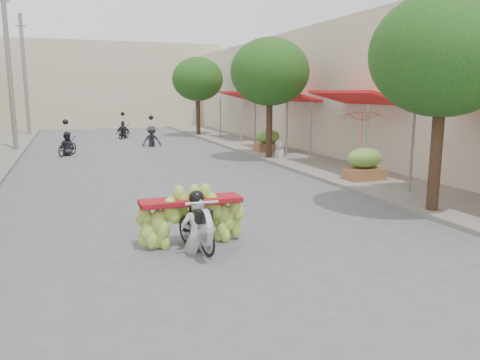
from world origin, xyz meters
name	(u,v)px	position (x,y,z in m)	size (l,w,h in m)	color
ground	(317,327)	(0.00, 0.00, 0.00)	(120.00, 120.00, 0.00)	#5B5B60
sidewalk_right	(291,154)	(7.00, 15.00, 0.06)	(4.00, 60.00, 0.12)	gray
shophouse_row_right	(396,91)	(11.99, 14.00, 3.00)	(9.77, 40.00, 6.00)	beige
far_building	(101,86)	(0.00, 38.00, 3.50)	(20.00, 6.00, 7.00)	beige
utility_pole_far	(9,70)	(-5.40, 21.00, 4.03)	(0.60, 0.24, 8.00)	slate
utility_pole_back	(25,76)	(-5.40, 30.00, 4.03)	(0.60, 0.24, 8.00)	slate
street_tree_near	(444,55)	(5.40, 4.00, 3.78)	(3.40, 3.40, 5.25)	#3A2719
street_tree_mid	(270,72)	(5.40, 14.00, 3.78)	(3.40, 3.40, 5.25)	#3A2719
street_tree_far	(198,79)	(5.40, 26.00, 3.78)	(3.40, 3.40, 5.25)	#3A2719
produce_crate_mid	(364,161)	(6.20, 8.00, 0.71)	(1.20, 0.88, 1.16)	brown
produce_crate_far	(268,139)	(6.20, 16.00, 0.71)	(1.20, 0.88, 1.16)	brown
banana_motorbike	(194,214)	(-0.69, 3.55, 0.67)	(2.20, 1.76, 1.94)	black
market_umbrella	(364,109)	(6.12, 8.07, 2.40)	(1.99, 1.99, 1.61)	#B53418
pedestrian	(280,140)	(5.90, 13.97, 0.88)	(0.87, 0.77, 1.51)	silver
bg_motorbike_a	(67,140)	(-2.98, 18.54, 0.76)	(1.22, 1.63, 1.95)	black
bg_motorbike_b	(151,131)	(1.40, 20.95, 0.87)	(1.10, 1.57, 1.95)	black
bg_motorbike_c	(123,126)	(0.43, 26.06, 0.80)	(1.24, 1.69, 1.95)	black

